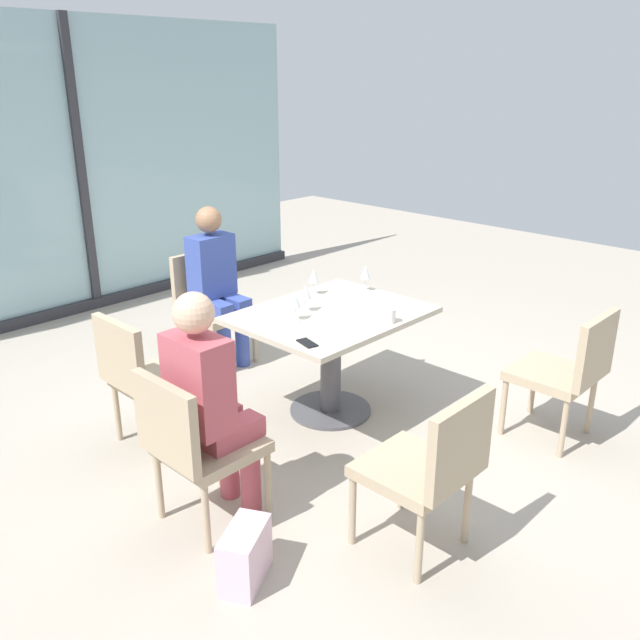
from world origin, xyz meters
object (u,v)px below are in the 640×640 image
Objects in this scene: person_near_window at (217,280)px; coffee_cup at (390,316)px; wine_glass_1 at (314,276)px; chair_side_end at (194,441)px; chair_front_right at (568,368)px; chair_far_left at (144,373)px; wine_glass_0 at (365,273)px; cell_phone_on_table at (307,343)px; person_side_end at (210,397)px; wine_glass_3 at (295,300)px; chair_front_left at (430,464)px; dining_table_main at (331,338)px; chair_near_window at (210,301)px; wine_glass_2 at (306,292)px; handbag_0 at (245,555)px.

person_near_window is 1.60m from coffee_cup.
person_near_window reaches higher than wine_glass_1.
chair_front_right is at bearing -24.55° from chair_side_end.
wine_glass_0 reaches higher than chair_far_left.
wine_glass_0 is at bearing 36.52° from cell_phone_on_table.
person_side_end is at bearing 154.28° from chair_front_right.
cell_phone_on_table is (-0.49, -1.47, 0.03)m from person_near_window.
chair_front_right is 1.74m from wine_glass_3.
chair_front_left is at bearing -56.62° from chair_side_end.
wine_glass_0 is 1.28× the size of cell_phone_on_table.
dining_table_main is at bearing 15.32° from person_side_end.
chair_near_window is 1.24m from wine_glass_2.
wine_glass_2 is at bearing -144.07° from wine_glass_1.
chair_front_left is 1.10m from cell_phone_on_table.
coffee_cup is at bearing 47.11° from chair_front_left.
wine_glass_2 reaches higher than dining_table_main.
chair_side_end is 4.70× the size of wine_glass_3.
chair_far_left is 1.44m from handbag_0.
wine_glass_2 reaches higher than chair_front_left.
chair_front_right reaches higher than cell_phone_on_table.
person_side_end is 8.75× the size of cell_phone_on_table.
chair_front_left is 1.12m from person_side_end.
handbag_0 is (-0.21, -0.48, -0.56)m from person_side_end.
wine_glass_2 is (1.17, 0.48, 0.16)m from person_side_end.
wine_glass_1 is at bearing 108.25° from chair_front_right.
chair_side_end is at bearing -180.00° from person_side_end.
chair_front_right is 9.67× the size of coffee_cup.
person_side_end is 1.84m from wine_glass_0.
chair_front_right is 4.70× the size of wine_glass_0.
wine_glass_0 is at bearing -64.46° from person_near_window.
chair_far_left is 1.55m from coffee_cup.
chair_side_end is 1.00× the size of chair_near_window.
wine_glass_0 reaches higher than handbag_0.
person_side_end is at bearing -159.23° from cell_phone_on_table.
chair_front_left is 1.00× the size of chair_front_right.
wine_glass_0 is (1.88, 0.48, 0.37)m from chair_side_end.
wine_glass_1 reaches higher than chair_front_left.
wine_glass_3 is 1.67m from handbag_0.
dining_table_main is at bearing -164.89° from wine_glass_0.
person_near_window reaches higher than dining_table_main.
wine_glass_1 and wine_glass_3 have the same top height.
wine_glass_1 is 1.28× the size of cell_phone_on_table.
handbag_0 is at bearing -101.83° from chair_side_end.
wine_glass_0 is 1.08m from cell_phone_on_table.
person_side_end is at bearing 38.21° from handbag_0.
chair_far_left is 2.90× the size of handbag_0.
wine_glass_1 is at bearing 35.93° from wine_glass_2.
wine_glass_2 is 1.28× the size of cell_phone_on_table.
person_near_window is 4.20× the size of handbag_0.
dining_table_main is at bearing -90.00° from person_near_window.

